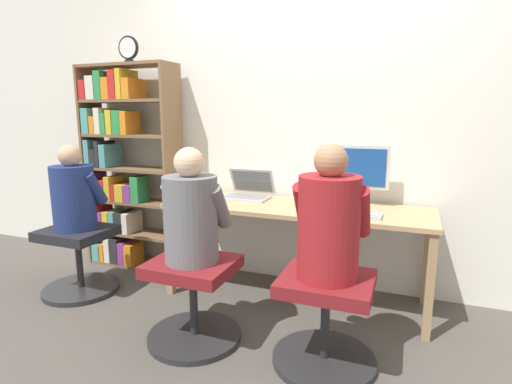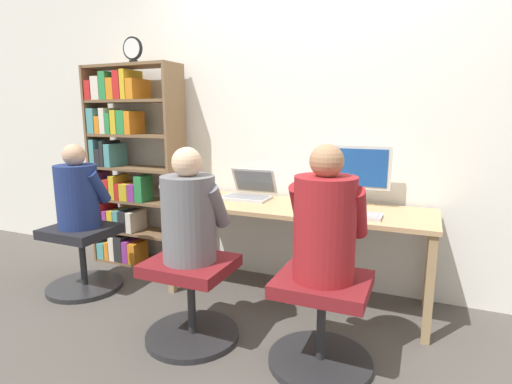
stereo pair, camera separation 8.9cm
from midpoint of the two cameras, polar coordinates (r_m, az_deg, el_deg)
ground_plane at (r=2.82m, az=4.54°, el=-17.31°), size 14.00×14.00×0.00m
wall_back at (r=3.12m, az=8.87°, el=10.23°), size 10.00×0.05×2.60m
desk at (r=2.86m, az=6.65°, el=-3.43°), size 1.87×0.60×0.70m
desktop_monitor at (r=2.90m, az=14.73°, el=2.65°), size 0.49×0.19×0.42m
laptop at (r=3.09m, az=-0.21°, el=0.01°), size 0.36×0.32×0.22m
keyboard at (r=2.62m, az=13.90°, el=-3.07°), size 0.42×0.15×0.03m
computer_mouse_by_keyboard at (r=2.65m, az=7.72°, el=-2.55°), size 0.06×0.10×0.04m
office_chair_left at (r=2.26m, az=10.48°, el=-17.43°), size 0.56×0.56×0.50m
office_chair_right at (r=2.48m, az=-8.18°, el=-14.64°), size 0.56×0.56×0.50m
person_at_monitor at (r=2.07m, az=11.03°, el=-4.22°), size 0.39×0.35×0.70m
person_at_laptop at (r=2.31m, az=-8.46°, el=-2.96°), size 0.38×0.34×0.66m
bookshelf at (r=3.69m, az=-17.46°, el=3.22°), size 0.87×0.29×1.75m
desk_clock at (r=3.52m, az=-16.49°, el=19.00°), size 0.18×0.03×0.20m
office_chair_side at (r=3.37m, az=-22.83°, el=-8.43°), size 0.56×0.56×0.50m
person_near_shelf at (r=3.24m, az=-23.42°, el=-0.02°), size 0.37×0.32×0.63m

